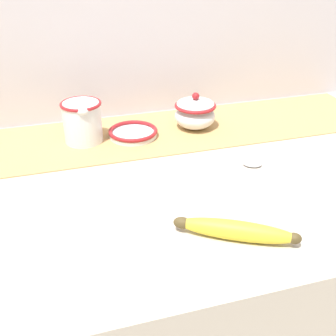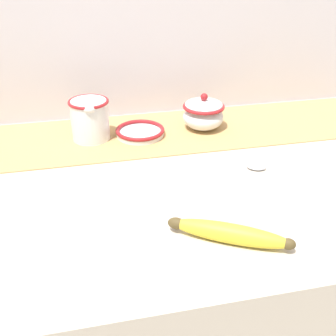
{
  "view_description": "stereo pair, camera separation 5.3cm",
  "coord_description": "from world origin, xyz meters",
  "px_view_note": "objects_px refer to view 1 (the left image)",
  "views": [
    {
      "loc": [
        -0.2,
        -0.77,
        1.36
      ],
      "look_at": [
        0.01,
        -0.05,
        0.94
      ],
      "focal_mm": 45.0,
      "sensor_mm": 36.0,
      "label": 1
    },
    {
      "loc": [
        -0.15,
        -0.79,
        1.36
      ],
      "look_at": [
        0.01,
        -0.05,
        0.94
      ],
      "focal_mm": 45.0,
      "sensor_mm": 36.0,
      "label": 2
    }
  ],
  "objects_px": {
    "cream_pitcher": "(82,120)",
    "banana": "(236,230)",
    "sugar_bowl": "(195,113)",
    "spoon": "(249,164)",
    "small_dish": "(133,133)"
  },
  "relations": [
    {
      "from": "banana",
      "to": "spoon",
      "type": "distance_m",
      "value": 0.27
    },
    {
      "from": "sugar_bowl",
      "to": "banana",
      "type": "height_order",
      "value": "sugar_bowl"
    },
    {
      "from": "banana",
      "to": "cream_pitcher",
      "type": "bearing_deg",
      "value": 113.84
    },
    {
      "from": "sugar_bowl",
      "to": "banana",
      "type": "relative_size",
      "value": 0.55
    },
    {
      "from": "sugar_bowl",
      "to": "spoon",
      "type": "distance_m",
      "value": 0.24
    },
    {
      "from": "spoon",
      "to": "sugar_bowl",
      "type": "bearing_deg",
      "value": 124.79
    },
    {
      "from": "small_dish",
      "to": "cream_pitcher",
      "type": "bearing_deg",
      "value": 175.22
    },
    {
      "from": "sugar_bowl",
      "to": "banana",
      "type": "xyz_separation_m",
      "value": [
        -0.09,
        -0.47,
        -0.03
      ]
    },
    {
      "from": "banana",
      "to": "spoon",
      "type": "height_order",
      "value": "banana"
    },
    {
      "from": "sugar_bowl",
      "to": "spoon",
      "type": "bearing_deg",
      "value": -78.38
    },
    {
      "from": "cream_pitcher",
      "to": "small_dish",
      "type": "height_order",
      "value": "cream_pitcher"
    },
    {
      "from": "banana",
      "to": "spoon",
      "type": "bearing_deg",
      "value": 59.13
    },
    {
      "from": "small_dish",
      "to": "banana",
      "type": "relative_size",
      "value": 0.63
    },
    {
      "from": "cream_pitcher",
      "to": "banana",
      "type": "bearing_deg",
      "value": -66.16
    },
    {
      "from": "sugar_bowl",
      "to": "cream_pitcher",
      "type": "bearing_deg",
      "value": 179.74
    }
  ]
}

